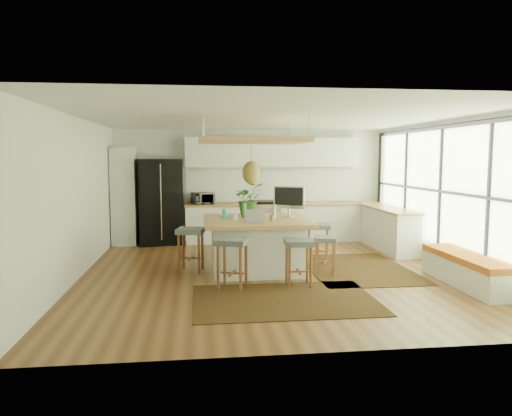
{
  "coord_description": "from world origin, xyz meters",
  "views": [
    {
      "loc": [
        -1.25,
        -8.18,
        2.02
      ],
      "look_at": [
        -0.2,
        0.5,
        1.1
      ],
      "focal_mm": 33.68,
      "sensor_mm": 36.0,
      "label": 1
    }
  ],
  "objects": [
    {
      "name": "island_bottle_1",
      "position": [
        -0.63,
        0.12,
        1.03
      ],
      "size": [
        0.07,
        0.07,
        0.19
      ],
      "primitive_type": "cylinder",
      "color": "silver",
      "rests_on": "island"
    },
    {
      "name": "stool_left_side",
      "position": [
        -1.39,
        0.29,
        0.35
      ],
      "size": [
        0.54,
        0.54,
        0.78
      ],
      "primitive_type": null,
      "rotation": [
        0.0,
        0.0,
        -1.76
      ],
      "color": "#4D5556",
      "rests_on": "floor"
    },
    {
      "name": "wall_right",
      "position": [
        3.25,
        0.0,
        1.35
      ],
      "size": [
        0.0,
        7.0,
        7.0
      ],
      "primitive_type": "plane",
      "rotation": [
        1.57,
        0.0,
        -1.57
      ],
      "color": "silver",
      "rests_on": "ground"
    },
    {
      "name": "fridge",
      "position": [
        -2.13,
        3.17,
        0.93
      ],
      "size": [
        1.08,
        0.89,
        1.99
      ],
      "primitive_type": null,
      "rotation": [
        0.0,
        0.0,
        0.12
      ],
      "color": "black",
      "rests_on": "floor"
    },
    {
      "name": "island_bottle_2",
      "position": [
        0.02,
        -0.03,
        1.03
      ],
      "size": [
        0.07,
        0.07,
        0.19
      ],
      "primitive_type": "cylinder",
      "color": "olive",
      "rests_on": "island"
    },
    {
      "name": "wall_left",
      "position": [
        -3.25,
        0.0,
        1.35
      ],
      "size": [
        0.0,
        7.0,
        7.0
      ],
      "primitive_type": "plane",
      "rotation": [
        1.57,
        0.0,
        1.57
      ],
      "color": "silver",
      "rests_on": "ground"
    },
    {
      "name": "right_counter_top",
      "position": [
        2.93,
        2.0,
        0.9
      ],
      "size": [
        0.64,
        2.54,
        0.05
      ],
      "primitive_type": "cube",
      "color": "#A06D39",
      "rests_on": "right_counter_base"
    },
    {
      "name": "island",
      "position": [
        -0.23,
        0.27,
        0.47
      ],
      "size": [
        1.85,
        1.85,
        0.93
      ],
      "primitive_type": null,
      "color": "#A06D39",
      "rests_on": "floor"
    },
    {
      "name": "monitor",
      "position": [
        0.43,
        0.58,
        1.19
      ],
      "size": [
        0.64,
        0.51,
        0.57
      ],
      "primitive_type": null,
      "rotation": [
        0.0,
        0.0,
        -0.55
      ],
      "color": "#A5A5AA",
      "rests_on": "island"
    },
    {
      "name": "island_bottle_3",
      "position": [
        0.12,
        0.32,
        1.03
      ],
      "size": [
        0.07,
        0.07,
        0.19
      ],
      "primitive_type": "cylinder",
      "color": "beige",
      "rests_on": "island"
    },
    {
      "name": "island_bottle_0",
      "position": [
        -0.78,
        0.37,
        1.03
      ],
      "size": [
        0.07,
        0.07,
        0.19
      ],
      "primitive_type": "cylinder",
      "color": "#32B3C8",
      "rests_on": "island"
    },
    {
      "name": "pantry",
      "position": [
        -2.95,
        3.18,
        1.12
      ],
      "size": [
        0.55,
        0.6,
        2.25
      ],
      "primitive_type": "cube",
      "color": "silver",
      "rests_on": "floor"
    },
    {
      "name": "island_bowl",
      "position": [
        -0.77,
        0.56,
        0.96
      ],
      "size": [
        0.28,
        0.28,
        0.05
      ],
      "primitive_type": "imported",
      "rotation": [
        0.0,
        0.0,
        0.32
      ],
      "color": "beige",
      "rests_on": "island"
    },
    {
      "name": "range",
      "position": [
        0.3,
        3.18,
        0.5
      ],
      "size": [
        0.76,
        0.62,
        1.0
      ],
      "primitive_type": null,
      "color": "#A5A5AA",
      "rests_on": "floor"
    },
    {
      "name": "ceiling_panel",
      "position": [
        -0.3,
        0.4,
        2.05
      ],
      "size": [
        1.86,
        1.86,
        0.8
      ],
      "primitive_type": null,
      "color": "#A06D39",
      "rests_on": "ceiling"
    },
    {
      "name": "window_bench",
      "position": [
        2.95,
        -1.2,
        0.25
      ],
      "size": [
        0.52,
        2.0,
        0.5
      ],
      "primitive_type": null,
      "color": "silver",
      "rests_on": "floor"
    },
    {
      "name": "island_plant",
      "position": [
        -0.3,
        0.87,
        1.17
      ],
      "size": [
        0.68,
        0.72,
        0.49
      ],
      "primitive_type": "imported",
      "rotation": [
        0.0,
        0.0,
        0.21
      ],
      "color": "#1E4C19",
      "rests_on": "island"
    },
    {
      "name": "wall_back",
      "position": [
        0.0,
        3.5,
        1.35
      ],
      "size": [
        6.5,
        0.0,
        6.5
      ],
      "primitive_type": "plane",
      "rotation": [
        1.57,
        0.0,
        0.0
      ],
      "color": "silver",
      "rests_on": "ground"
    },
    {
      "name": "rug_right",
      "position": [
        1.62,
        0.13,
        0.01
      ],
      "size": [
        1.8,
        2.6,
        0.01
      ],
      "primitive_type": "cube",
      "color": "black",
      "rests_on": "floor"
    },
    {
      "name": "stool_right_front",
      "position": [
        0.94,
        -0.18,
        0.35
      ],
      "size": [
        0.5,
        0.5,
        0.65
      ],
      "primitive_type": null,
      "rotation": [
        0.0,
        0.0,
        1.21
      ],
      "color": "#4D5556",
      "rests_on": "floor"
    },
    {
      "name": "backsplash",
      "position": [
        0.55,
        3.48,
        1.35
      ],
      "size": [
        4.2,
        0.02,
        0.8
      ],
      "primitive_type": "cube",
      "color": "white",
      "rests_on": "wall_back"
    },
    {
      "name": "floor",
      "position": [
        0.0,
        0.0,
        0.0
      ],
      "size": [
        7.0,
        7.0,
        0.0
      ],
      "primitive_type": "plane",
      "color": "#5A3319",
      "rests_on": "ground"
    },
    {
      "name": "back_counter_top",
      "position": [
        0.55,
        3.18,
        0.9
      ],
      "size": [
        4.24,
        0.64,
        0.05
      ],
      "primitive_type": "cube",
      "color": "#A06D39",
      "rests_on": "back_counter_base"
    },
    {
      "name": "stool_near_left",
      "position": [
        -0.74,
        -0.91,
        0.35
      ],
      "size": [
        0.59,
        0.59,
        0.78
      ],
      "primitive_type": null,
      "rotation": [
        0.0,
        0.0,
        -0.34
      ],
      "color": "#4D5556",
      "rests_on": "floor"
    },
    {
      "name": "back_counter_base",
      "position": [
        0.55,
        3.18,
        0.44
      ],
      "size": [
        4.2,
        0.6,
        0.88
      ],
      "primitive_type": "cube",
      "color": "silver",
      "rests_on": "floor"
    },
    {
      "name": "laptop",
      "position": [
        -0.3,
        -0.22,
        1.05
      ],
      "size": [
        0.36,
        0.37,
        0.23
      ],
      "primitive_type": null,
      "rotation": [
        0.0,
        0.0,
        -0.15
      ],
      "color": "#A5A5AA",
      "rests_on": "island"
    },
    {
      "name": "window_wall",
      "position": [
        3.22,
        0.0,
        1.4
      ],
      "size": [
        0.1,
        6.2,
        2.6
      ],
      "primitive_type": null,
      "color": "black",
      "rests_on": "wall_right"
    },
    {
      "name": "upper_cabinets",
      "position": [
        0.55,
        3.32,
        2.15
      ],
      "size": [
        4.2,
        0.34,
        0.7
      ],
      "primitive_type": "cube",
      "color": "silver",
      "rests_on": "wall_back"
    },
    {
      "name": "stool_right_back",
      "position": [
        1.02,
        0.67,
        0.35
      ],
      "size": [
        0.54,
        0.54,
        0.76
      ],
      "primitive_type": null,
      "rotation": [
        0.0,
        0.0,
        1.34
      ],
      "color": "#4D5556",
      "rests_on": "floor"
    },
    {
      "name": "ceiling",
      "position": [
        0.0,
        0.0,
        2.7
      ],
      "size": [
        7.0,
        7.0,
        0.0
      ],
      "primitive_type": "plane",
      "rotation": [
        3.14,
        0.0,
        0.0
      ],
      "color": "white",
      "rests_on": "ground"
    },
    {
      "name": "wall_front",
      "position": [
        0.0,
        -3.5,
        1.35
      ],
      "size": [
        6.5,
        0.0,
        6.5
      ],
      "primitive_type": "plane",
      "rotation": [
        -1.57,
        0.0,
        0.0
      ],
      "color": "silver",
      "rests_on": "ground"
    },
    {
      "name": "island_bottle_4",
      "position": [
        -0.43,
        0.52,
        1.03
      ],
      "size": [
        0.07,
        0.07,
        0.19
      ],
      "primitive_type": "cylinder",
      "color": "#4F7D4B",
      "rests_on": "island"
    },
    {
      "name": "right_counter_base",
      "position": [
        2.93,
        2.0,
        0.44
      ],
      "size": [
        0.6,
        2.5,
        0.88
      ],
      "primitive_type": "cube",
      "color": "silver",
      "rests_on": "floor"
    },
    {
      "name": "microwave",
      "position": [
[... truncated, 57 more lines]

